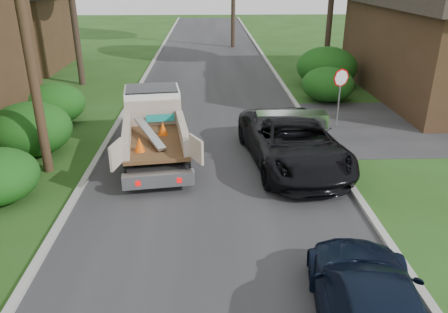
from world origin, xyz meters
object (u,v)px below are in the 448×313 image
object	(u,v)px
navy_suv	(373,310)
black_pickup	(292,141)
house_left_far	(4,21)
flatbed_truck	(154,121)
stop_sign	(340,86)
utility_pole	(21,6)

from	to	relation	value
navy_suv	black_pickup	bearing A→B (deg)	-82.65
house_left_far	navy_suv	bearing A→B (deg)	-56.69
flatbed_truck	black_pickup	size ratio (longest dim) A/B	0.97
house_left_far	navy_suv	xyz separation A→B (m)	(16.10, -24.50, -2.36)
stop_sign	black_pickup	world-z (taller)	stop_sign
house_left_far	navy_suv	world-z (taller)	house_left_far
stop_sign	house_left_far	xyz separation A→B (m)	(-18.70, 13.00, 1.27)
black_pickup	navy_suv	bearing A→B (deg)	-96.54
utility_pole	navy_suv	size ratio (longest dim) A/B	2.09
stop_sign	house_left_far	distance (m)	22.81
house_left_far	utility_pole	bearing A→B (deg)	-64.77
house_left_far	navy_suv	size ratio (longest dim) A/B	1.58
house_left_far	flatbed_truck	world-z (taller)	house_left_far
utility_pole	navy_suv	world-z (taller)	utility_pole
utility_pole	flatbed_truck	size ratio (longest dim) A/B	1.72
utility_pole	house_left_far	xyz separation A→B (m)	(-8.02, 17.02, -2.12)
stop_sign	flatbed_truck	xyz separation A→B (m)	(-7.35, -2.40, -0.63)
utility_pole	navy_suv	xyz separation A→B (m)	(8.08, -7.48, -4.48)
stop_sign	black_pickup	bearing A→B (deg)	-124.45
house_left_far	black_pickup	size ratio (longest dim) A/B	1.26
house_left_far	flatbed_truck	xyz separation A→B (m)	(11.35, -15.40, -1.90)
black_pickup	navy_suv	xyz separation A→B (m)	(-0.00, -7.71, -0.14)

